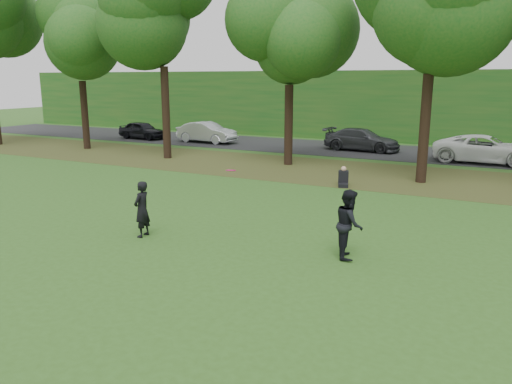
% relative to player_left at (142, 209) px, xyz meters
% --- Properties ---
extents(ground, '(120.00, 120.00, 0.00)m').
position_rel_player_left_xyz_m(ground, '(1.83, -0.74, -0.81)').
color(ground, '#2C5019').
rests_on(ground, ground).
extents(leaf_litter, '(60.00, 7.00, 0.01)m').
position_rel_player_left_xyz_m(leaf_litter, '(1.83, 12.26, -0.80)').
color(leaf_litter, '#402F16').
rests_on(leaf_litter, ground).
extents(street, '(70.00, 7.00, 0.02)m').
position_rel_player_left_xyz_m(street, '(1.83, 20.26, -0.80)').
color(street, black).
rests_on(street, ground).
extents(far_hedge, '(70.00, 3.00, 5.00)m').
position_rel_player_left_xyz_m(far_hedge, '(1.83, 26.26, 1.69)').
color(far_hedge, '#175019').
rests_on(far_hedge, ground).
extents(player_left, '(0.43, 0.61, 1.62)m').
position_rel_player_left_xyz_m(player_left, '(0.00, 0.00, 0.00)').
color(player_left, black).
rests_on(player_left, ground).
extents(player_right, '(0.92, 1.03, 1.76)m').
position_rel_player_left_xyz_m(player_right, '(5.75, 1.02, 0.07)').
color(player_right, black).
rests_on(player_right, ground).
extents(parked_cars, '(36.12, 3.98, 1.47)m').
position_rel_player_left_xyz_m(parked_cars, '(1.14, 18.92, -0.09)').
color(parked_cars, black).
rests_on(parked_cars, street).
extents(frisbee, '(0.32, 0.32, 0.10)m').
position_rel_player_left_xyz_m(frisbee, '(2.49, 0.77, 1.20)').
color(frisbee, '#E0126F').
rests_on(frisbee, ground).
extents(seated_person, '(0.62, 0.82, 0.83)m').
position_rel_player_left_xyz_m(seated_person, '(3.03, 9.29, -0.50)').
color(seated_person, black).
rests_on(seated_person, ground).
extents(tree_line, '(55.30, 7.90, 12.31)m').
position_rel_player_left_xyz_m(tree_line, '(1.49, 12.20, 7.04)').
color(tree_line, black).
rests_on(tree_line, ground).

